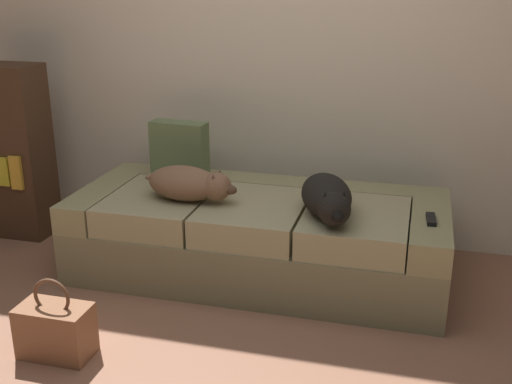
# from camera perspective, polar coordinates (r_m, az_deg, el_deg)

# --- Properties ---
(back_wall) EXTENTS (6.40, 0.10, 2.80)m
(back_wall) POSITION_cam_1_polar(r_m,az_deg,el_deg) (3.91, 2.80, 15.92)
(back_wall) COLOR beige
(back_wall) RESTS_ON ground
(couch) EXTENTS (2.04, 0.87, 0.46)m
(couch) POSITION_cam_1_polar(r_m,az_deg,el_deg) (3.54, 0.21, -4.00)
(couch) COLOR #7B7756
(couch) RESTS_ON ground
(dog_tan) EXTENTS (0.56, 0.28, 0.19)m
(dog_tan) POSITION_cam_1_polar(r_m,az_deg,el_deg) (3.41, -6.02, 0.76)
(dog_tan) COLOR brown
(dog_tan) RESTS_ON couch
(dog_dark) EXTENTS (0.38, 0.57, 0.20)m
(dog_dark) POSITION_cam_1_polar(r_m,az_deg,el_deg) (3.18, 6.50, -0.50)
(dog_dark) COLOR black
(dog_dark) RESTS_ON couch
(tv_remote) EXTENTS (0.05, 0.15, 0.02)m
(tv_remote) POSITION_cam_1_polar(r_m,az_deg,el_deg) (3.25, 15.56, -2.38)
(tv_remote) COLOR black
(tv_remote) RESTS_ON couch
(throw_pillow) EXTENTS (0.35, 0.15, 0.34)m
(throw_pillow) POSITION_cam_1_polar(r_m,az_deg,el_deg) (3.79, -6.94, 3.80)
(throw_pillow) COLOR #63754B
(throw_pillow) RESTS_ON couch
(handbag) EXTENTS (0.32, 0.18, 0.38)m
(handbag) POSITION_cam_1_polar(r_m,az_deg,el_deg) (2.99, -17.69, -11.79)
(handbag) COLOR #8E5B3D
(handbag) RESTS_ON ground
(bookshelf) EXTENTS (0.56, 0.30, 1.10)m
(bookshelf) POSITION_cam_1_polar(r_m,az_deg,el_deg) (4.33, -21.83, 3.47)
(bookshelf) COLOR #442C1C
(bookshelf) RESTS_ON ground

